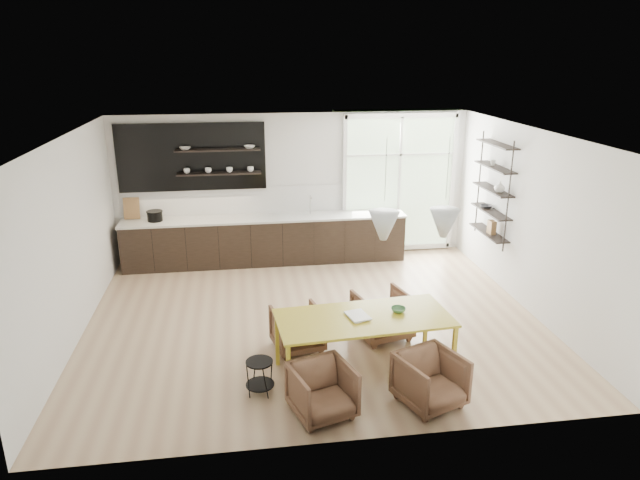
% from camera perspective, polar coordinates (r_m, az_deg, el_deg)
% --- Properties ---
extents(room, '(7.02, 6.01, 2.91)m').
position_cam_1_polar(room, '(9.68, 1.90, 3.01)').
color(room, tan).
rests_on(room, ground).
extents(kitchen_run, '(5.54, 0.69, 2.75)m').
position_cam_1_polar(kitchen_run, '(11.32, -5.94, 0.66)').
color(kitchen_run, black).
rests_on(kitchen_run, ground).
extents(right_shelving, '(0.26, 1.22, 1.90)m').
position_cam_1_polar(right_shelving, '(10.54, 16.94, 4.56)').
color(right_shelving, black).
rests_on(right_shelving, ground).
extents(dining_table, '(2.29, 1.17, 0.81)m').
position_cam_1_polar(dining_table, '(7.37, 4.40, -8.06)').
color(dining_table, gold).
rests_on(dining_table, ground).
extents(armchair_back_left, '(0.78, 0.80, 0.61)m').
position_cam_1_polar(armchair_back_left, '(8.13, -2.28, -8.85)').
color(armchair_back_left, brown).
rests_on(armchair_back_left, ground).
extents(armchair_back_right, '(0.90, 0.91, 0.69)m').
position_cam_1_polar(armchair_back_right, '(8.50, 6.24, -7.43)').
color(armchair_back_right, brown).
rests_on(armchair_back_right, ground).
extents(armchair_front_left, '(0.84, 0.85, 0.62)m').
position_cam_1_polar(armchair_front_left, '(6.78, 0.24, -14.85)').
color(armchair_front_left, brown).
rests_on(armchair_front_left, ground).
extents(armchair_front_right, '(0.90, 0.91, 0.65)m').
position_cam_1_polar(armchair_front_right, '(7.08, 10.98, -13.58)').
color(armchair_front_right, brown).
rests_on(armchair_front_right, ground).
extents(wire_stool, '(0.35, 0.35, 0.45)m').
position_cam_1_polar(wire_stool, '(7.19, -6.05, -13.06)').
color(wire_stool, black).
rests_on(wire_stool, ground).
extents(table_book, '(0.32, 0.38, 0.03)m').
position_cam_1_polar(table_book, '(7.28, 2.89, -7.76)').
color(table_book, white).
rests_on(table_book, dining_table).
extents(table_bowl, '(0.25, 0.25, 0.06)m').
position_cam_1_polar(table_bowl, '(7.51, 7.84, -6.93)').
color(table_bowl, '#447647').
rests_on(table_bowl, dining_table).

